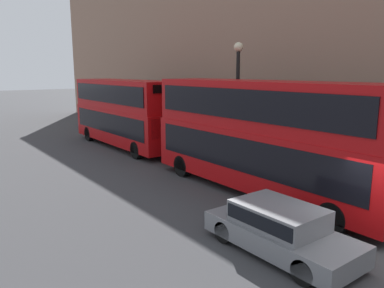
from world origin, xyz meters
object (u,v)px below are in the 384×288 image
bus_second_in_queue (125,110)px  pedestrian (144,128)px  bus_leading (263,133)px  car_dark_sedan (280,227)px

bus_second_in_queue → pedestrian: size_ratio=6.46×
bus_leading → car_dark_sedan: bus_leading is taller
bus_leading → pedestrian: 14.67m
bus_leading → bus_second_in_queue: bearing=90.0°
car_dark_sedan → pedestrian: (6.15, 18.08, 0.01)m
bus_leading → car_dark_sedan: size_ratio=2.58×
car_dark_sedan → pedestrian: bearing=71.2°
bus_leading → bus_second_in_queue: 11.93m
bus_leading → car_dark_sedan: bearing=-132.0°
car_dark_sedan → pedestrian: size_ratio=2.74×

